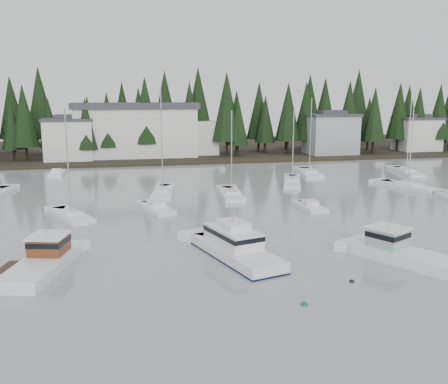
% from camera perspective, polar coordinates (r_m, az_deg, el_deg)
% --- Properties ---
extents(ground, '(260.00, 260.00, 0.00)m').
position_cam_1_polar(ground, '(27.09, 9.03, -17.63)').
color(ground, gray).
rests_on(ground, ground).
extents(far_shore_land, '(240.00, 54.00, 1.00)m').
position_cam_1_polar(far_shore_land, '(120.11, -7.83, 4.74)').
color(far_shore_land, black).
rests_on(far_shore_land, ground).
extents(conifer_treeline, '(200.00, 22.00, 20.00)m').
position_cam_1_polar(conifer_treeline, '(109.22, -7.39, 4.14)').
color(conifer_treeline, black).
rests_on(conifer_treeline, ground).
extents(house_west, '(9.54, 7.42, 8.75)m').
position_cam_1_polar(house_west, '(101.83, -17.31, 5.87)').
color(house_west, silver).
rests_on(house_west, ground).
extents(house_east_a, '(10.60, 8.48, 9.25)m').
position_cam_1_polar(house_east_a, '(109.98, 12.08, 6.60)').
color(house_east_a, '#999EA0').
rests_on(house_east_a, ground).
extents(house_east_b, '(9.54, 7.42, 8.25)m').
position_cam_1_polar(house_east_b, '(122.34, 21.19, 6.29)').
color(house_east_b, silver).
rests_on(house_east_b, ground).
extents(harbor_inn, '(29.50, 11.50, 10.90)m').
position_cam_1_polar(harbor_inn, '(104.84, -8.92, 6.98)').
color(harbor_inn, silver).
rests_on(harbor_inn, ground).
extents(lobster_boat_brown, '(6.06, 9.57, 4.50)m').
position_cam_1_polar(lobster_boat_brown, '(40.25, -20.13, -7.64)').
color(lobster_boat_brown, white).
rests_on(lobster_boat_brown, ground).
extents(cabin_cruiser_center, '(6.01, 11.00, 4.52)m').
position_cam_1_polar(cabin_cruiser_center, '(40.60, 1.27, -6.54)').
color(cabin_cruiser_center, white).
rests_on(cabin_cruiser_center, ground).
extents(lobster_boat_teal, '(6.75, 9.04, 4.81)m').
position_cam_1_polar(lobster_boat_teal, '(42.16, 19.63, -6.68)').
color(lobster_boat_teal, white).
rests_on(lobster_boat_teal, ground).
extents(sailboat_1, '(5.83, 10.77, 11.29)m').
position_cam_1_polar(sailboat_1, '(75.10, 7.79, 1.05)').
color(sailboat_1, white).
rests_on(sailboat_1, ground).
extents(sailboat_3, '(4.10, 9.68, 14.23)m').
position_cam_1_polar(sailboat_3, '(66.93, -6.98, -0.12)').
color(sailboat_3, white).
rests_on(sailboat_3, ground).
extents(sailboat_4, '(5.50, 9.94, 13.92)m').
position_cam_1_polar(sailboat_4, '(75.20, 20.30, 0.49)').
color(sailboat_4, white).
rests_on(sailboat_4, ground).
extents(sailboat_5, '(4.11, 10.19, 13.89)m').
position_cam_1_polar(sailboat_5, '(89.34, 20.12, 2.08)').
color(sailboat_5, white).
rests_on(sailboat_5, ground).
extents(sailboat_6, '(5.59, 8.42, 12.13)m').
position_cam_1_polar(sailboat_6, '(56.03, -17.08, -2.73)').
color(sailboat_6, white).
rests_on(sailboat_6, ground).
extents(sailboat_7, '(3.45, 9.30, 11.51)m').
position_cam_1_polar(sailboat_7, '(65.00, 0.85, -0.39)').
color(sailboat_7, white).
rests_on(sailboat_7, ground).
extents(sailboat_8, '(4.53, 10.15, 13.05)m').
position_cam_1_polar(sailboat_8, '(84.11, 9.72, 2.07)').
color(sailboat_8, white).
rests_on(sailboat_8, ground).
extents(runabout_1, '(2.42, 5.38, 1.42)m').
position_cam_1_polar(runabout_1, '(58.36, 9.81, -1.80)').
color(runabout_1, white).
rests_on(runabout_1, ground).
extents(runabout_3, '(2.23, 6.12, 1.42)m').
position_cam_1_polar(runabout_3, '(86.25, -18.58, 1.92)').
color(runabout_3, white).
rests_on(runabout_3, ground).
extents(runabout_4, '(4.13, 7.11, 1.42)m').
position_cam_1_polar(runabout_4, '(57.36, -7.78, -1.97)').
color(runabout_4, white).
rests_on(runabout_4, ground).
extents(mooring_buoy_green, '(0.47, 0.47, 0.47)m').
position_cam_1_polar(mooring_buoy_green, '(32.40, 9.17, -12.64)').
color(mooring_buoy_green, '#145933').
rests_on(mooring_buoy_green, ground).
extents(mooring_buoy_dark, '(0.39, 0.39, 0.39)m').
position_cam_1_polar(mooring_buoy_dark, '(36.75, 14.40, -9.93)').
color(mooring_buoy_dark, black).
rests_on(mooring_buoy_dark, ground).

